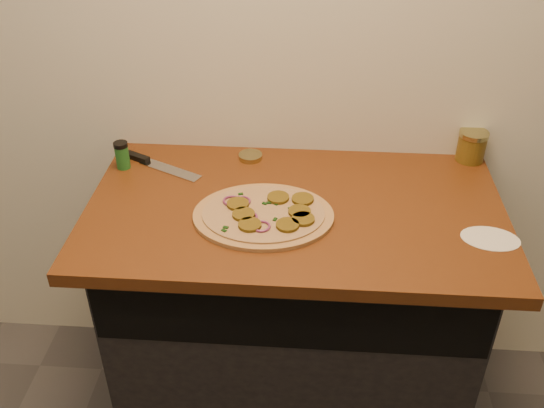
# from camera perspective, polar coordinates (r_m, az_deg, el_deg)

# --- Properties ---
(cabinet) EXTENTS (1.10, 0.60, 0.86)m
(cabinet) POSITION_cam_1_polar(r_m,az_deg,el_deg) (2.07, 1.94, -10.41)
(cabinet) COLOR black
(cabinet) RESTS_ON ground
(countertop) EXTENTS (1.20, 0.70, 0.04)m
(countertop) POSITION_cam_1_polar(r_m,az_deg,el_deg) (1.76, 2.18, -0.62)
(countertop) COLOR brown
(countertop) RESTS_ON cabinet
(pizza) EXTENTS (0.41, 0.41, 0.03)m
(pizza) POSITION_cam_1_polar(r_m,az_deg,el_deg) (1.69, -0.74, -1.00)
(pizza) COLOR tan
(pizza) RESTS_ON countertop
(chefs_knife) EXTENTS (0.30, 0.17, 0.02)m
(chefs_knife) POSITION_cam_1_polar(r_m,az_deg,el_deg) (1.97, -11.36, 3.86)
(chefs_knife) COLOR #B7BAC1
(chefs_knife) RESTS_ON countertop
(mason_jar_lid) EXTENTS (0.09, 0.09, 0.02)m
(mason_jar_lid) POSITION_cam_1_polar(r_m,az_deg,el_deg) (1.97, -2.04, 4.50)
(mason_jar_lid) COLOR tan
(mason_jar_lid) RESTS_ON countertop
(salsa_jar) EXTENTS (0.09, 0.09, 0.10)m
(salsa_jar) POSITION_cam_1_polar(r_m,az_deg,el_deg) (2.04, 18.28, 5.23)
(salsa_jar) COLOR maroon
(salsa_jar) RESTS_ON countertop
(spice_shaker) EXTENTS (0.04, 0.04, 0.09)m
(spice_shaker) POSITION_cam_1_polar(r_m,az_deg,el_deg) (1.96, -13.93, 4.49)
(spice_shaker) COLOR #206726
(spice_shaker) RESTS_ON countertop
(flour_spill) EXTENTS (0.17, 0.17, 0.00)m
(flour_spill) POSITION_cam_1_polar(r_m,az_deg,el_deg) (1.72, 19.86, -3.08)
(flour_spill) COLOR white
(flour_spill) RESTS_ON countertop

